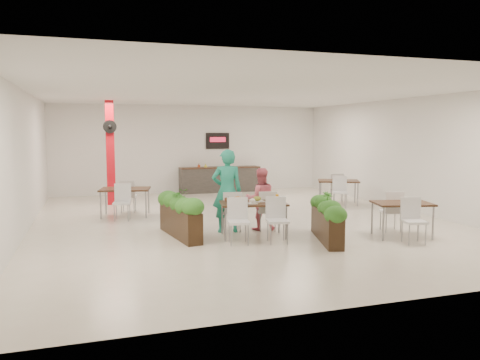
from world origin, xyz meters
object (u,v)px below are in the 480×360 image
at_px(diner_woman, 260,199).
at_px(side_table_a, 125,193).
at_px(main_table, 253,208).
at_px(service_counter, 220,179).
at_px(red_column, 110,152).
at_px(side_table_c, 402,208).
at_px(diner_man, 227,191).
at_px(side_table_b, 338,184).
at_px(planter_left, 180,213).
at_px(planter_right, 327,217).

relative_size(diner_woman, side_table_a, 0.86).
bearing_deg(diner_woman, main_table, 67.99).
height_order(service_counter, diner_woman, service_counter).
xyz_separation_m(service_counter, diner_woman, (-0.90, -6.78, 0.22)).
distance_m(red_column, main_table, 6.27).
distance_m(service_counter, side_table_c, 8.59).
bearing_deg(diner_woman, diner_man, 10.14).
relative_size(side_table_b, side_table_c, 0.98).
bearing_deg(planter_left, side_table_b, 28.14).
bearing_deg(main_table, side_table_c, -17.70).
relative_size(diner_man, diner_woman, 1.30).
bearing_deg(side_table_a, side_table_b, 12.78).
bearing_deg(side_table_b, red_column, -172.62).
bearing_deg(side_table_a, planter_right, -35.60).
distance_m(planter_left, side_table_a, 3.02).
relative_size(main_table, diner_woman, 1.26).
bearing_deg(red_column, planter_right, -57.50).
height_order(service_counter, planter_right, service_counter).
height_order(side_table_b, side_table_c, same).
bearing_deg(planter_left, service_counter, 68.03).
xyz_separation_m(diner_man, side_table_b, (4.42, 2.80, -0.30)).
relative_size(service_counter, main_table, 1.66).
bearing_deg(planter_left, planter_right, -24.23).
height_order(service_counter, main_table, service_counter).
distance_m(main_table, side_table_c, 3.20).
relative_size(service_counter, side_table_c, 1.79).
relative_size(diner_woman, planter_left, 0.72).
bearing_deg(planter_right, side_table_b, 57.68).
height_order(planter_left, side_table_c, planter_left).
xyz_separation_m(red_column, diner_woman, (3.10, -4.92, -0.93)).
distance_m(red_column, planter_right, 7.61).
relative_size(red_column, planter_left, 1.60).
height_order(planter_left, side_table_b, planter_left).
distance_m(side_table_a, side_table_b, 6.45).
height_order(diner_man, diner_woman, diner_man).
bearing_deg(planter_left, side_table_a, 108.13).
relative_size(service_counter, planter_left, 1.50).
relative_size(planter_left, planter_right, 1.06).
bearing_deg(red_column, side_table_b, -17.50).
bearing_deg(service_counter, diner_woman, -97.52).
xyz_separation_m(planter_right, side_table_a, (-3.78, 4.14, 0.14)).
xyz_separation_m(red_column, main_table, (2.69, -5.57, -1.01)).
distance_m(service_counter, planter_right, 8.21).
height_order(service_counter, diner_man, service_counter).
distance_m(service_counter, diner_woman, 6.84).
distance_m(planter_left, side_table_b, 6.26).
distance_m(red_column, side_table_a, 2.43).
distance_m(service_counter, diner_man, 7.00).
bearing_deg(planter_right, side_table_c, -6.63).
distance_m(main_table, diner_man, 0.82).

